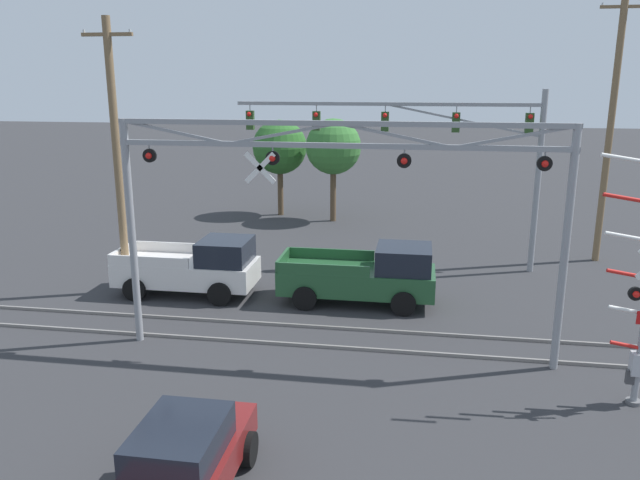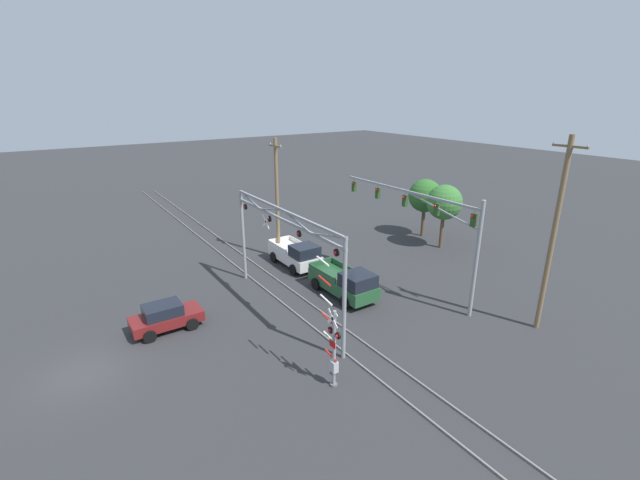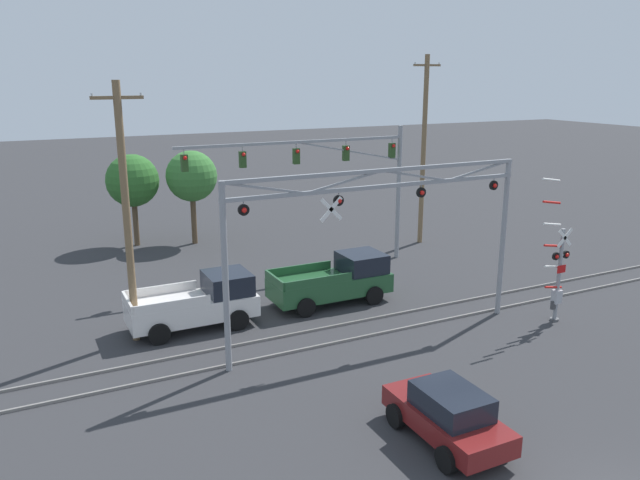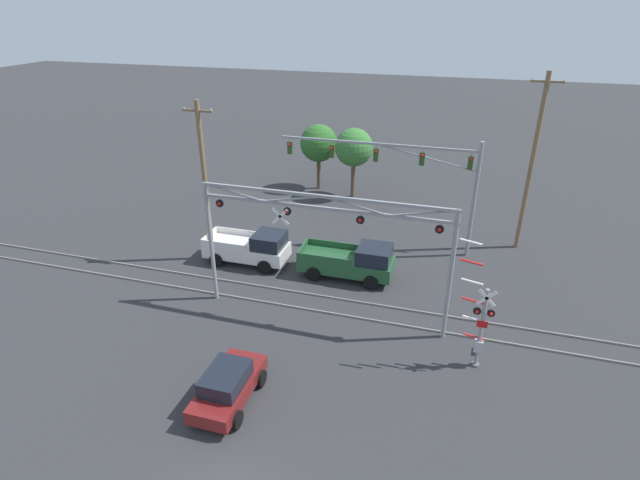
{
  "view_description": "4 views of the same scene",
  "coord_description": "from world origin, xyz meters",
  "px_view_note": "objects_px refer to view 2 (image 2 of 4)",
  "views": [
    {
      "loc": [
        2.17,
        -4.92,
        7.64
      ],
      "look_at": [
        -1.03,
        14.88,
        2.42
      ],
      "focal_mm": 35.0,
      "sensor_mm": 36.0,
      "label": 1
    },
    {
      "loc": [
        20.91,
        -0.06,
        12.94
      ],
      "look_at": [
        -0.43,
        14.26,
        4.01
      ],
      "focal_mm": 24.0,
      "sensor_mm": 36.0,
      "label": 2
    },
    {
      "loc": [
        -11.86,
        -7.47,
        9.8
      ],
      "look_at": [
        -0.93,
        14.5,
        3.3
      ],
      "focal_mm": 35.0,
      "sensor_mm": 36.0,
      "label": 3
    },
    {
      "loc": [
        5.92,
        -8.84,
        14.58
      ],
      "look_at": [
        -0.54,
        12.7,
        3.62
      ],
      "focal_mm": 28.0,
      "sensor_mm": 36.0,
      "label": 4
    }
  ],
  "objects_px": {
    "pickup_truck_lead": "(346,283)",
    "pickup_truck_following": "(297,255)",
    "crossing_signal_mast": "(333,346)",
    "background_tree_far_left_verge": "(444,203)",
    "traffic_signal_span": "(433,221)",
    "utility_pole_left": "(277,198)",
    "background_tree_beyond_span": "(425,196)",
    "sedan_waiting": "(165,317)",
    "utility_pole_right": "(553,235)",
    "crossing_gantry": "(284,239)"
  },
  "relations": [
    {
      "from": "pickup_truck_lead",
      "to": "pickup_truck_following",
      "type": "xyz_separation_m",
      "value": [
        -6.22,
        -0.05,
        -0.0
      ]
    },
    {
      "from": "crossing_signal_mast",
      "to": "background_tree_far_left_verge",
      "type": "bearing_deg",
      "value": 117.89
    },
    {
      "from": "pickup_truck_lead",
      "to": "pickup_truck_following",
      "type": "height_order",
      "value": "same"
    },
    {
      "from": "crossing_signal_mast",
      "to": "traffic_signal_span",
      "type": "bearing_deg",
      "value": 110.95
    },
    {
      "from": "pickup_truck_following",
      "to": "background_tree_far_left_verge",
      "type": "distance_m",
      "value": 13.46
    },
    {
      "from": "pickup_truck_following",
      "to": "pickup_truck_lead",
      "type": "bearing_deg",
      "value": 0.43
    },
    {
      "from": "utility_pole_left",
      "to": "background_tree_beyond_span",
      "type": "distance_m",
      "value": 14.26
    },
    {
      "from": "pickup_truck_lead",
      "to": "sedan_waiting",
      "type": "bearing_deg",
      "value": -102.27
    },
    {
      "from": "sedan_waiting",
      "to": "utility_pole_right",
      "type": "height_order",
      "value": "utility_pole_right"
    },
    {
      "from": "sedan_waiting",
      "to": "pickup_truck_following",
      "type": "bearing_deg",
      "value": 109.15
    },
    {
      "from": "background_tree_beyond_span",
      "to": "pickup_truck_following",
      "type": "bearing_deg",
      "value": -90.33
    },
    {
      "from": "crossing_gantry",
      "to": "background_tree_beyond_span",
      "type": "height_order",
      "value": "crossing_gantry"
    },
    {
      "from": "utility_pole_right",
      "to": "pickup_truck_following",
      "type": "bearing_deg",
      "value": -156.14
    },
    {
      "from": "pickup_truck_following",
      "to": "sedan_waiting",
      "type": "relative_size",
      "value": 1.28
    },
    {
      "from": "background_tree_far_left_verge",
      "to": "pickup_truck_following",
      "type": "bearing_deg",
      "value": -104.47
    },
    {
      "from": "crossing_gantry",
      "to": "background_tree_beyond_span",
      "type": "distance_m",
      "value": 18.92
    },
    {
      "from": "traffic_signal_span",
      "to": "pickup_truck_following",
      "type": "xyz_separation_m",
      "value": [
        -9.04,
        -4.78,
        -4.16
      ]
    },
    {
      "from": "pickup_truck_following",
      "to": "utility_pole_left",
      "type": "relative_size",
      "value": 0.52
    },
    {
      "from": "pickup_truck_following",
      "to": "background_tree_beyond_span",
      "type": "bearing_deg",
      "value": 89.67
    },
    {
      "from": "utility_pole_left",
      "to": "background_tree_far_left_verge",
      "type": "distance_m",
      "value": 14.16
    },
    {
      "from": "utility_pole_left",
      "to": "pickup_truck_lead",
      "type": "bearing_deg",
      "value": 1.4
    },
    {
      "from": "traffic_signal_span",
      "to": "pickup_truck_lead",
      "type": "height_order",
      "value": "traffic_signal_span"
    },
    {
      "from": "crossing_gantry",
      "to": "sedan_waiting",
      "type": "bearing_deg",
      "value": -105.75
    },
    {
      "from": "utility_pole_right",
      "to": "crossing_signal_mast",
      "type": "bearing_deg",
      "value": -100.71
    },
    {
      "from": "pickup_truck_following",
      "to": "background_tree_beyond_span",
      "type": "relative_size",
      "value": 0.93
    },
    {
      "from": "crossing_signal_mast",
      "to": "pickup_truck_following",
      "type": "bearing_deg",
      "value": 155.69
    },
    {
      "from": "crossing_gantry",
      "to": "pickup_truck_following",
      "type": "distance_m",
      "value": 8.05
    },
    {
      "from": "utility_pole_right",
      "to": "utility_pole_left",
      "type": "bearing_deg",
      "value": -158.74
    },
    {
      "from": "crossing_signal_mast",
      "to": "traffic_signal_span",
      "type": "relative_size",
      "value": 0.49
    },
    {
      "from": "pickup_truck_lead",
      "to": "utility_pole_left",
      "type": "xyz_separation_m",
      "value": [
        -8.79,
        -0.22,
        3.96
      ]
    },
    {
      "from": "traffic_signal_span",
      "to": "background_tree_beyond_span",
      "type": "relative_size",
      "value": 2.26
    },
    {
      "from": "crossing_signal_mast",
      "to": "utility_pole_right",
      "type": "distance_m",
      "value": 13.52
    },
    {
      "from": "utility_pole_right",
      "to": "background_tree_beyond_span",
      "type": "relative_size",
      "value": 2.02
    },
    {
      "from": "crossing_signal_mast",
      "to": "background_tree_beyond_span",
      "type": "xyz_separation_m",
      "value": [
        -13.06,
        19.74,
        1.81
      ]
    },
    {
      "from": "traffic_signal_span",
      "to": "pickup_truck_following",
      "type": "relative_size",
      "value": 2.43
    },
    {
      "from": "traffic_signal_span",
      "to": "background_tree_beyond_span",
      "type": "bearing_deg",
      "value": 134.79
    },
    {
      "from": "utility_pole_right",
      "to": "background_tree_beyond_span",
      "type": "distance_m",
      "value": 17.05
    },
    {
      "from": "crossing_gantry",
      "to": "utility_pole_left",
      "type": "relative_size",
      "value": 1.26
    },
    {
      "from": "crossing_gantry",
      "to": "pickup_truck_lead",
      "type": "distance_m",
      "value": 5.7
    },
    {
      "from": "crossing_gantry",
      "to": "traffic_signal_span",
      "type": "bearing_deg",
      "value": 69.87
    },
    {
      "from": "pickup_truck_following",
      "to": "sedan_waiting",
      "type": "bearing_deg",
      "value": -70.85
    },
    {
      "from": "sedan_waiting",
      "to": "utility_pole_right",
      "type": "relative_size",
      "value": 0.36
    },
    {
      "from": "crossing_signal_mast",
      "to": "utility_pole_left",
      "type": "bearing_deg",
      "value": 159.84
    },
    {
      "from": "background_tree_beyond_span",
      "to": "background_tree_far_left_verge",
      "type": "bearing_deg",
      "value": -19.05
    },
    {
      "from": "pickup_truck_following",
      "to": "utility_pole_right",
      "type": "height_order",
      "value": "utility_pole_right"
    },
    {
      "from": "utility_pole_left",
      "to": "utility_pole_right",
      "type": "distance_m",
      "value": 19.46
    },
    {
      "from": "background_tree_beyond_span",
      "to": "background_tree_far_left_verge",
      "type": "height_order",
      "value": "background_tree_far_left_verge"
    },
    {
      "from": "sedan_waiting",
      "to": "utility_pole_left",
      "type": "bearing_deg",
      "value": 120.53
    },
    {
      "from": "traffic_signal_span",
      "to": "utility_pole_left",
      "type": "relative_size",
      "value": 1.27
    },
    {
      "from": "traffic_signal_span",
      "to": "utility_pole_right",
      "type": "distance_m",
      "value": 6.87
    }
  ]
}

